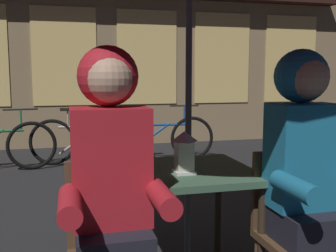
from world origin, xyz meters
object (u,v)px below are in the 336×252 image
(lantern, at_px, (184,151))
(person_right_hooded, at_px, (306,161))
(person_left_hooded, at_px, (112,173))
(cafe_table, at_px, (188,186))
(bicycle_fourth, at_px, (158,138))
(bicycle_third, at_px, (89,140))
(chair_left, at_px, (112,246))
(chair_right, at_px, (297,226))

(lantern, bearing_deg, person_right_hooded, -31.42)
(lantern, bearing_deg, person_left_hooded, -142.58)
(cafe_table, bearing_deg, bicycle_fourth, 79.80)
(person_right_hooded, distance_m, bicycle_third, 4.15)
(lantern, relative_size, chair_left, 0.27)
(cafe_table, bearing_deg, lantern, -118.35)
(lantern, xyz_separation_m, person_left_hooded, (-0.43, -0.33, -0.01))
(cafe_table, height_order, person_right_hooded, person_right_hooded)
(cafe_table, distance_m, chair_left, 0.62)
(cafe_table, xyz_separation_m, chair_right, (0.48, -0.37, -0.15))
(lantern, distance_m, person_right_hooded, 0.63)
(chair_right, xyz_separation_m, bicycle_fourth, (0.16, 3.95, -0.14))
(chair_left, relative_size, chair_right, 1.00)
(lantern, height_order, person_right_hooded, person_right_hooded)
(person_right_hooded, xyz_separation_m, bicycle_fourth, (0.16, 4.00, -0.50))
(chair_left, bearing_deg, person_right_hooded, -3.39)
(person_left_hooded, bearing_deg, lantern, 37.42)
(person_left_hooded, height_order, person_right_hooded, same)
(lantern, height_order, bicycle_third, lantern)
(cafe_table, distance_m, bicycle_third, 3.64)
(chair_right, relative_size, person_left_hooded, 0.62)
(chair_left, xyz_separation_m, person_left_hooded, (-0.00, -0.06, 0.36))
(chair_right, relative_size, person_right_hooded, 0.62)
(chair_left, bearing_deg, chair_right, 0.00)
(chair_left, bearing_deg, cafe_table, 37.55)
(chair_left, height_order, person_left_hooded, person_left_hooded)
(cafe_table, height_order, bicycle_fourth, bicycle_fourth)
(bicycle_third, bearing_deg, lantern, -84.96)
(bicycle_fourth, bearing_deg, cafe_table, -100.20)
(chair_left, xyz_separation_m, bicycle_fourth, (1.12, 3.95, -0.14))
(chair_left, distance_m, person_left_hooded, 0.36)
(chair_right, relative_size, bicycle_fourth, 0.52)
(chair_left, bearing_deg, bicycle_third, 88.57)
(chair_right, bearing_deg, lantern, 153.24)
(chair_right, height_order, bicycle_third, chair_right)
(chair_left, bearing_deg, bicycle_fourth, 74.11)
(person_right_hooded, relative_size, bicycle_third, 0.84)
(lantern, xyz_separation_m, bicycle_fourth, (0.70, 3.68, -0.51))
(person_left_hooded, height_order, bicycle_fourth, person_left_hooded)
(lantern, xyz_separation_m, chair_left, (-0.43, -0.27, -0.37))
(chair_right, height_order, person_left_hooded, person_left_hooded)
(lantern, distance_m, chair_right, 0.70)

